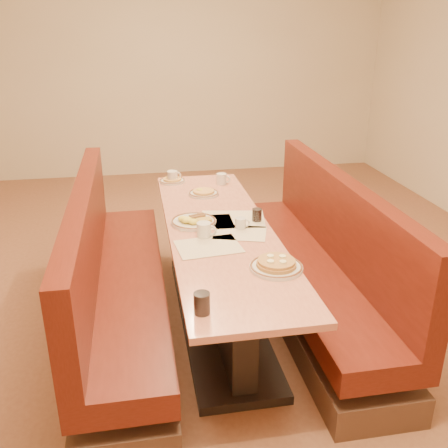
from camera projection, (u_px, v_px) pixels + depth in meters
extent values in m
plane|color=#9E6647|center=(220.00, 321.00, 3.70)|extent=(8.00, 8.00, 0.00)
cube|color=beige|center=(170.00, 73.00, 6.81)|extent=(6.00, 0.04, 2.80)
cube|color=black|center=(220.00, 317.00, 3.68)|extent=(0.55, 1.88, 0.06)
cube|color=black|center=(219.00, 278.00, 3.56)|extent=(0.15, 1.75, 0.71)
cube|color=#E18B68|center=(219.00, 230.00, 3.42)|extent=(0.70, 2.50, 0.04)
cube|color=#4C3326|center=(126.00, 318.00, 3.55)|extent=(0.55, 2.50, 0.20)
cube|color=#5D1A10|center=(123.00, 285.00, 3.44)|extent=(0.55, 2.50, 0.16)
cube|color=#5D1A10|center=(85.00, 237.00, 3.27)|extent=(0.12, 2.50, 0.60)
cube|color=#4C3326|center=(307.00, 301.00, 3.77)|extent=(0.55, 2.50, 0.20)
cube|color=#5D1A10|center=(310.00, 269.00, 3.67)|extent=(0.55, 2.50, 0.16)
cube|color=#5D1A10|center=(342.00, 219.00, 3.56)|extent=(0.12, 2.50, 0.60)
cube|color=beige|center=(208.00, 246.00, 3.12)|extent=(0.42, 0.34, 0.00)
cube|color=beige|center=(240.00, 233.00, 3.32)|extent=(0.40, 0.35, 0.00)
cube|color=beige|center=(206.00, 222.00, 3.49)|extent=(0.38, 0.29, 0.00)
cube|color=beige|center=(233.00, 219.00, 3.55)|extent=(0.50, 0.41, 0.00)
cylinder|color=silver|center=(276.00, 267.00, 2.84)|extent=(0.30, 0.30, 0.02)
torus|color=brown|center=(276.00, 266.00, 2.83)|extent=(0.30, 0.30, 0.01)
cylinder|color=#C68C47|center=(276.00, 264.00, 2.83)|extent=(0.23, 0.23, 0.02)
cylinder|color=#C68C47|center=(276.00, 261.00, 2.82)|extent=(0.21, 0.21, 0.02)
cylinder|color=#FFEDA6|center=(282.00, 256.00, 2.85)|extent=(0.04, 0.04, 0.01)
cylinder|color=#FFEDA6|center=(270.00, 256.00, 2.85)|extent=(0.04, 0.04, 0.01)
cylinder|color=#FFEDA6|center=(270.00, 261.00, 2.79)|extent=(0.04, 0.04, 0.01)
cylinder|color=#FFEDA6|center=(283.00, 262.00, 2.78)|extent=(0.04, 0.04, 0.01)
cylinder|color=silver|center=(194.00, 222.00, 3.48)|extent=(0.32, 0.32, 0.02)
torus|color=brown|center=(194.00, 221.00, 3.48)|extent=(0.31, 0.31, 0.01)
ellipsoid|color=yellow|center=(187.00, 220.00, 3.43)|extent=(0.08, 0.08, 0.04)
ellipsoid|color=yellow|center=(193.00, 222.00, 3.41)|extent=(0.07, 0.07, 0.04)
ellipsoid|color=yellow|center=(182.00, 219.00, 3.46)|extent=(0.06, 0.06, 0.03)
cylinder|color=brown|center=(198.00, 217.00, 3.50)|extent=(0.11, 0.06, 0.02)
cylinder|color=brown|center=(196.00, 215.00, 3.53)|extent=(0.11, 0.06, 0.02)
cube|color=gold|center=(204.00, 220.00, 3.45)|extent=(0.11, 0.09, 0.02)
cylinder|color=silver|center=(204.00, 194.00, 4.05)|extent=(0.25, 0.25, 0.02)
torus|color=brown|center=(204.00, 193.00, 4.05)|extent=(0.24, 0.24, 0.01)
cylinder|color=#EDBA53|center=(204.00, 191.00, 4.04)|extent=(0.17, 0.17, 0.02)
ellipsoid|color=yellow|center=(199.00, 190.00, 4.05)|extent=(0.05, 0.05, 0.03)
cylinder|color=silver|center=(172.00, 181.00, 4.37)|extent=(0.22, 0.22, 0.02)
torus|color=brown|center=(172.00, 180.00, 4.37)|extent=(0.22, 0.22, 0.01)
cylinder|color=#EDBA53|center=(172.00, 179.00, 4.37)|extent=(0.16, 0.16, 0.02)
ellipsoid|color=yellow|center=(169.00, 178.00, 4.38)|extent=(0.05, 0.05, 0.02)
cylinder|color=silver|center=(240.00, 224.00, 3.38)|extent=(0.07, 0.07, 0.08)
torus|color=silver|center=(246.00, 223.00, 3.38)|extent=(0.06, 0.01, 0.06)
cylinder|color=black|center=(241.00, 219.00, 3.36)|extent=(0.06, 0.06, 0.01)
cylinder|color=silver|center=(204.00, 230.00, 3.24)|extent=(0.09, 0.09, 0.10)
torus|color=silver|center=(212.00, 231.00, 3.23)|extent=(0.07, 0.04, 0.07)
cylinder|color=black|center=(204.00, 224.00, 3.22)|extent=(0.08, 0.08, 0.01)
cylinder|color=silver|center=(222.00, 179.00, 4.30)|extent=(0.09, 0.09, 0.09)
torus|color=silver|center=(227.00, 179.00, 4.29)|extent=(0.07, 0.04, 0.07)
cylinder|color=black|center=(222.00, 174.00, 4.29)|extent=(0.07, 0.07, 0.01)
cylinder|color=silver|center=(172.00, 177.00, 4.36)|extent=(0.09, 0.09, 0.10)
torus|color=silver|center=(178.00, 176.00, 4.38)|extent=(0.07, 0.04, 0.07)
cylinder|color=black|center=(172.00, 172.00, 4.34)|extent=(0.08, 0.08, 0.01)
cylinder|color=black|center=(202.00, 303.00, 2.39)|extent=(0.08, 0.08, 0.11)
cylinder|color=silver|center=(202.00, 303.00, 2.39)|extent=(0.08, 0.08, 0.11)
cylinder|color=black|center=(257.00, 215.00, 3.50)|extent=(0.06, 0.06, 0.09)
cylinder|color=silver|center=(257.00, 215.00, 3.50)|extent=(0.07, 0.07, 0.09)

